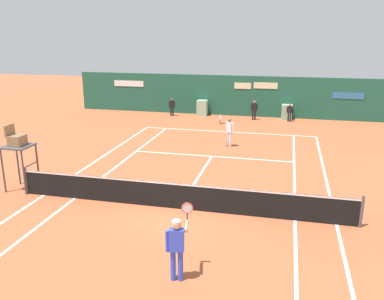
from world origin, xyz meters
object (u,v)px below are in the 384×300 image
object	(u,v)px
ball_kid_centre_post	(290,111)
ball_kid_left_post	(172,106)
player_on_baseline	(229,129)
tennis_ball_near_service_line	(215,146)
player_near_side	(177,244)
ball_kid_right_post	(254,109)
umpire_chair	(18,146)

from	to	relation	value
ball_kid_centre_post	ball_kid_left_post	bearing A→B (deg)	7.70
player_on_baseline	tennis_ball_near_service_line	bearing A→B (deg)	44.87
player_near_side	ball_kid_left_post	xyz separation A→B (m)	(-5.87, 19.80, -0.23)
ball_kid_left_post	tennis_ball_near_service_line	xyz separation A→B (m)	(4.62, -7.55, -0.72)
player_on_baseline	ball_kid_centre_post	xyz separation A→B (m)	(3.17, 7.31, -0.23)
ball_kid_right_post	ball_kid_left_post	distance (m)	6.03
tennis_ball_near_service_line	player_on_baseline	bearing A→B (deg)	18.84
player_on_baseline	tennis_ball_near_service_line	distance (m)	1.16
player_on_baseline	ball_kid_centre_post	size ratio (longest dim) A/B	1.46
player_near_side	ball_kid_right_post	xyz separation A→B (m)	(0.17, 19.80, -0.20)
umpire_chair	ball_kid_right_post	bearing A→B (deg)	153.23
ball_kid_left_post	player_on_baseline	bearing A→B (deg)	114.89
ball_kid_left_post	tennis_ball_near_service_line	distance (m)	8.88
player_near_side	player_on_baseline	bearing A→B (deg)	82.01
ball_kid_left_post	player_near_side	bearing A→B (deg)	95.43
player_on_baseline	tennis_ball_near_service_line	xyz separation A→B (m)	(-0.69, -0.23, -0.91)
umpire_chair	player_on_baseline	world-z (taller)	umpire_chair
ball_kid_centre_post	tennis_ball_near_service_line	world-z (taller)	ball_kid_centre_post
player_on_baseline	ball_kid_centre_post	bearing A→B (deg)	-87.38
tennis_ball_near_service_line	ball_kid_centre_post	bearing A→B (deg)	62.96
player_near_side	ball_kid_centre_post	xyz separation A→B (m)	(2.61, 19.80, -0.27)
ball_kid_centre_post	tennis_ball_near_service_line	xyz separation A→B (m)	(-3.85, -7.55, -0.68)
ball_kid_centre_post	tennis_ball_near_service_line	size ratio (longest dim) A/B	18.30
player_near_side	tennis_ball_near_service_line	world-z (taller)	player_near_side
player_near_side	ball_kid_left_post	bearing A→B (deg)	95.96
player_near_side	ball_kid_centre_post	world-z (taller)	player_near_side
umpire_chair	ball_kid_centre_post	bearing A→B (deg)	146.44
ball_kid_centre_post	tennis_ball_near_service_line	distance (m)	8.50
ball_kid_right_post	player_near_side	bearing A→B (deg)	81.20
ball_kid_right_post	ball_kid_left_post	world-z (taller)	ball_kid_right_post
player_near_side	ball_kid_right_post	bearing A→B (deg)	78.96
ball_kid_left_post	ball_kid_centre_post	xyz separation A→B (m)	(8.47, -0.00, -0.04)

